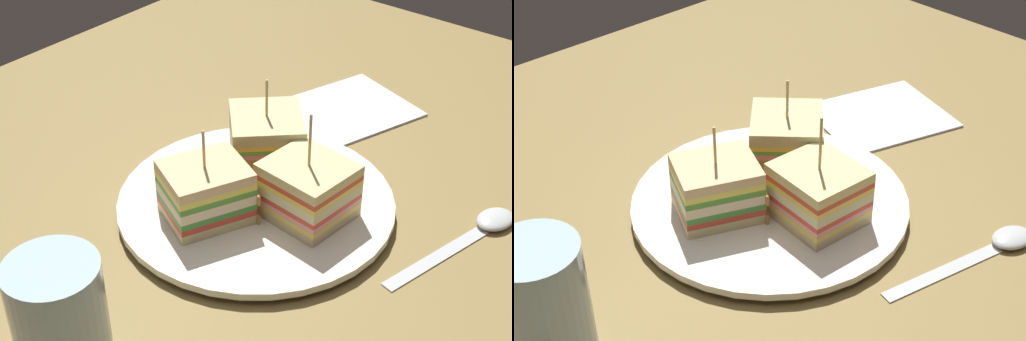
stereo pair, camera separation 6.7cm
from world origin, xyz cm
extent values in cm
cube|color=olive|center=(0.00, 0.00, -0.90)|extent=(96.72, 83.46, 1.80)
cylinder|color=white|center=(0.00, 0.00, 0.27)|extent=(15.31, 15.31, 0.54)
cylinder|color=white|center=(0.00, 0.00, 0.87)|extent=(24.69, 24.69, 0.66)
cube|color=beige|center=(-4.36, -2.34, 1.80)|extent=(9.45, 9.44, 1.20)
cube|color=#B2844C|center=(-1.94, -0.01, 1.80)|extent=(4.62, 4.78, 1.20)
cube|color=#57A948|center=(-4.36, -2.34, 2.61)|extent=(9.45, 9.44, 0.42)
cube|color=pink|center=(-4.36, -2.34, 3.03)|extent=(9.45, 9.44, 0.42)
cube|color=beige|center=(-4.36, -2.34, 3.83)|extent=(9.45, 9.44, 1.20)
cube|color=#B2844C|center=(-1.94, -0.01, 3.83)|extent=(4.62, 4.78, 1.20)
cube|color=pink|center=(-4.36, -2.34, 4.64)|extent=(9.45, 9.44, 0.42)
cube|color=#5AA64E|center=(-4.36, -2.34, 5.06)|extent=(9.45, 9.44, 0.42)
cube|color=yellow|center=(-4.36, -2.34, 5.47)|extent=(9.45, 9.44, 0.42)
cube|color=#CEC28A|center=(-4.36, -2.34, 6.28)|extent=(9.45, 9.44, 1.20)
cylinder|color=tan|center=(-4.36, -2.34, 8.69)|extent=(0.24, 0.24, 3.63)
cube|color=#DCC489|center=(4.65, -1.70, 1.66)|extent=(8.66, 8.16, 0.92)
cube|color=#B2844C|center=(1.58, -0.32, 1.66)|extent=(2.61, 5.35, 0.92)
cube|color=#C83E2D|center=(4.65, -1.70, 2.41)|extent=(8.66, 8.16, 0.57)
cube|color=#418C38|center=(4.65, -1.70, 2.98)|extent=(8.66, 8.16, 0.57)
cube|color=beige|center=(4.65, -1.70, 3.72)|extent=(8.66, 8.16, 0.92)
cube|color=#B2844C|center=(1.58, -0.32, 3.72)|extent=(2.61, 5.35, 0.92)
cube|color=#488E2E|center=(4.65, -1.70, 4.47)|extent=(8.66, 8.16, 0.57)
cube|color=#EBD94E|center=(4.65, -1.70, 5.04)|extent=(8.66, 8.16, 0.57)
cube|color=#E1BD89|center=(4.65, -1.70, 5.79)|extent=(8.66, 8.16, 0.92)
cylinder|color=tan|center=(4.65, -1.70, 8.02)|extent=(0.24, 0.24, 3.55)
cube|color=beige|center=(-1.02, 4.84, 1.66)|extent=(6.90, 7.40, 0.90)
cube|color=#9E7242|center=(-1.32, 1.49, 1.66)|extent=(6.18, 0.83, 0.90)
cube|color=#F4D653|center=(-1.02, 4.84, 2.35)|extent=(6.90, 7.40, 0.48)
cube|color=#F3A095|center=(-1.02, 4.84, 2.83)|extent=(6.90, 7.40, 0.48)
cube|color=#DF4433|center=(-1.02, 4.84, 3.32)|extent=(6.90, 7.40, 0.48)
cube|color=beige|center=(-1.02, 4.84, 4.01)|extent=(6.90, 7.40, 0.90)
cube|color=#9E7242|center=(-1.32, 1.49, 4.01)|extent=(6.18, 0.83, 0.90)
cube|color=#F5CB4E|center=(-1.02, 4.84, 4.71)|extent=(6.90, 7.40, 0.48)
cube|color=#D14328|center=(-1.02, 4.84, 5.19)|extent=(6.90, 7.40, 0.48)
cube|color=beige|center=(-1.02, 4.84, 5.88)|extent=(6.90, 7.40, 0.90)
cylinder|color=tan|center=(-1.02, 4.84, 8.75)|extent=(0.24, 0.24, 4.83)
cube|color=silver|center=(-4.31, 15.85, 0.12)|extent=(11.89, 3.85, 0.25)
ellipsoid|color=silver|center=(-11.61, 17.53, 0.50)|extent=(4.36, 3.55, 1.00)
cube|color=#D3DCFD|center=(-19.85, -3.58, 0.25)|extent=(16.22, 14.74, 0.50)
cylinder|color=#ACCBDE|center=(23.71, 3.50, 5.66)|extent=(6.10, 6.10, 11.32)
camera|label=1|loc=(42.70, 35.05, 42.06)|focal=54.12mm
camera|label=2|loc=(38.15, 39.95, 42.06)|focal=54.12mm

